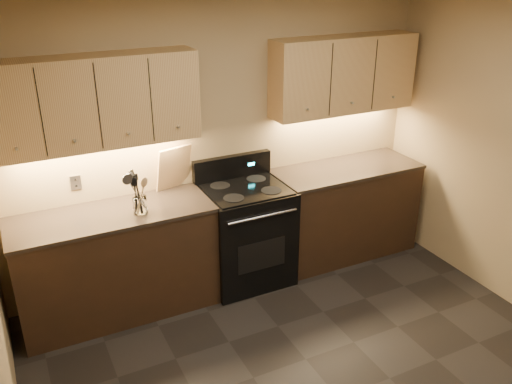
% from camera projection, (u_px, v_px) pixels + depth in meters
% --- Properties ---
extents(ceiling, '(4.00, 4.00, 0.00)m').
position_uv_depth(ceiling, '(371.00, 5.00, 2.71)').
color(ceiling, silver).
rests_on(ceiling, wall_back).
extents(wall_back, '(4.00, 0.04, 2.60)m').
position_uv_depth(wall_back, '(222.00, 139.00, 4.87)').
color(wall_back, tan).
rests_on(wall_back, ground).
extents(counter_left, '(1.62, 0.62, 0.93)m').
position_uv_depth(counter_left, '(117.00, 263.00, 4.52)').
color(counter_left, black).
rests_on(counter_left, ground).
extents(counter_right, '(1.46, 0.62, 0.93)m').
position_uv_depth(counter_right, '(343.00, 210.00, 5.44)').
color(counter_right, black).
rests_on(counter_right, ground).
extents(stove, '(0.76, 0.68, 1.14)m').
position_uv_depth(stove, '(246.00, 233.00, 4.98)').
color(stove, black).
rests_on(stove, ground).
extents(upper_cab_left, '(1.60, 0.30, 0.70)m').
position_uv_depth(upper_cab_left, '(94.00, 102.00, 4.10)').
color(upper_cab_left, tan).
rests_on(upper_cab_left, wall_back).
extents(upper_cab_right, '(1.44, 0.30, 0.70)m').
position_uv_depth(upper_cab_right, '(344.00, 75.00, 5.03)').
color(upper_cab_right, tan).
rests_on(upper_cab_right, wall_back).
extents(outlet_plate, '(0.08, 0.01, 0.12)m').
position_uv_depth(outlet_plate, '(76.00, 183.00, 4.42)').
color(outlet_plate, '#B2B5BA').
rests_on(outlet_plate, wall_back).
extents(utensil_crock, '(0.15, 0.15, 0.14)m').
position_uv_depth(utensil_crock, '(140.00, 205.00, 4.31)').
color(utensil_crock, white).
rests_on(utensil_crock, counter_left).
extents(cutting_board, '(0.34, 0.19, 0.40)m').
position_uv_depth(cutting_board, '(174.00, 168.00, 4.70)').
color(cutting_board, tan).
rests_on(cutting_board, counter_left).
extents(wooden_spoon, '(0.14, 0.06, 0.29)m').
position_uv_depth(wooden_spoon, '(137.00, 195.00, 4.26)').
color(wooden_spoon, tan).
rests_on(wooden_spoon, utensil_crock).
extents(black_spoon, '(0.10, 0.12, 0.32)m').
position_uv_depth(black_spoon, '(137.00, 193.00, 4.28)').
color(black_spoon, black).
rests_on(black_spoon, utensil_crock).
extents(black_turner, '(0.11, 0.15, 0.33)m').
position_uv_depth(black_turner, '(140.00, 193.00, 4.26)').
color(black_turner, black).
rests_on(black_turner, utensil_crock).
extents(steel_spatula, '(0.17, 0.12, 0.38)m').
position_uv_depth(steel_spatula, '(142.00, 189.00, 4.28)').
color(steel_spatula, silver).
rests_on(steel_spatula, utensil_crock).
extents(steel_skimmer, '(0.23, 0.14, 0.37)m').
position_uv_depth(steel_skimmer, '(144.00, 190.00, 4.26)').
color(steel_skimmer, silver).
rests_on(steel_skimmer, utensil_crock).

